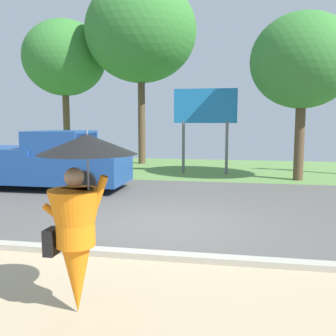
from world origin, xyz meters
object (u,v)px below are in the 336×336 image
(monk_pedestrian, at_px, (79,216))
(tree_right_mid, at_px, (303,61))
(tree_center_back, at_px, (141,32))
(pickup_truck, at_px, (48,162))
(roadside_billboard, at_px, (205,112))
(tree_left_far, at_px, (65,58))

(monk_pedestrian, bearing_deg, tree_right_mid, 79.13)
(tree_center_back, relative_size, tree_right_mid, 1.50)
(pickup_truck, xyz_separation_m, roadside_billboard, (4.67, 4.54, 1.68))
(monk_pedestrian, bearing_deg, pickup_truck, 128.70)
(monk_pedestrian, xyz_separation_m, tree_center_back, (-3.22, 15.28, 5.41))
(monk_pedestrian, xyz_separation_m, tree_left_far, (-7.56, 15.81, 4.33))
(monk_pedestrian, distance_m, tree_left_far, 18.06)
(pickup_truck, distance_m, roadside_billboard, 6.73)
(monk_pedestrian, relative_size, roadside_billboard, 0.61)
(pickup_truck, height_order, tree_left_far, tree_left_far)
(roadside_billboard, relative_size, tree_left_far, 0.47)
(roadside_billboard, xyz_separation_m, tree_center_back, (-3.52, 3.18, 4.01))
(roadside_billboard, relative_size, tree_center_back, 0.39)
(pickup_truck, xyz_separation_m, tree_center_back, (1.15, 7.72, 5.69))
(monk_pedestrian, bearing_deg, tree_left_far, 124.24)
(roadside_billboard, height_order, tree_left_far, tree_left_far)
(tree_left_far, relative_size, tree_center_back, 0.83)
(roadside_billboard, bearing_deg, tree_left_far, 154.72)
(tree_center_back, bearing_deg, tree_left_far, 172.98)
(monk_pedestrian, relative_size, tree_left_far, 0.28)
(tree_left_far, bearing_deg, pickup_truck, -68.84)
(roadside_billboard, distance_m, tree_left_far, 9.18)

